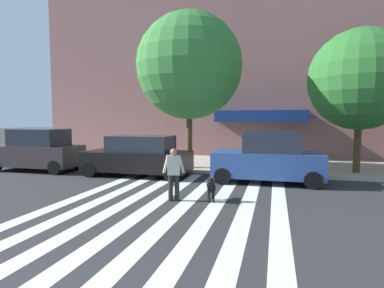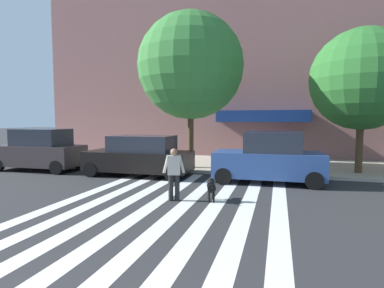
{
  "view_description": "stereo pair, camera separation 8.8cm",
  "coord_description": "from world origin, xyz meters",
  "px_view_note": "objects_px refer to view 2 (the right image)",
  "views": [
    {
      "loc": [
        2.51,
        -0.93,
        2.51
      ],
      "look_at": [
        0.2,
        7.49,
        1.83
      ],
      "focal_mm": 28.52,
      "sensor_mm": 36.0,
      "label": 1
    },
    {
      "loc": [
        2.59,
        -0.91,
        2.51
      ],
      "look_at": [
        0.2,
        7.49,
        1.83
      ],
      "focal_mm": 28.52,
      "sensor_mm": 36.0,
      "label": 2
    }
  ],
  "objects_px": {
    "parked_car_behind_first": "(140,156)",
    "dog_on_leash": "(211,187)",
    "street_tree_middle": "(362,80)",
    "pedestrian_dog_walker": "(174,171)",
    "street_tree_nearest": "(191,66)",
    "parked_car_third_in_line": "(269,159)",
    "parked_car_near_curb": "(40,150)"
  },
  "relations": [
    {
      "from": "parked_car_behind_first",
      "to": "street_tree_middle",
      "type": "bearing_deg",
      "value": 15.35
    },
    {
      "from": "parked_car_near_curb",
      "to": "street_tree_middle",
      "type": "distance_m",
      "value": 15.57
    },
    {
      "from": "pedestrian_dog_walker",
      "to": "street_tree_nearest",
      "type": "bearing_deg",
      "value": 101.03
    },
    {
      "from": "street_tree_nearest",
      "to": "dog_on_leash",
      "type": "bearing_deg",
      "value": -67.47
    },
    {
      "from": "parked_car_third_in_line",
      "to": "street_tree_middle",
      "type": "bearing_deg",
      "value": 34.2
    },
    {
      "from": "parked_car_near_curb",
      "to": "pedestrian_dog_walker",
      "type": "distance_m",
      "value": 9.15
    },
    {
      "from": "parked_car_near_curb",
      "to": "pedestrian_dog_walker",
      "type": "xyz_separation_m",
      "value": [
        8.39,
        -3.66,
        -0.07
      ]
    },
    {
      "from": "parked_car_near_curb",
      "to": "parked_car_behind_first",
      "type": "distance_m",
      "value": 5.48
    },
    {
      "from": "parked_car_behind_first",
      "to": "parked_car_third_in_line",
      "type": "relative_size",
      "value": 1.11
    },
    {
      "from": "parked_car_third_in_line",
      "to": "parked_car_near_curb",
      "type": "bearing_deg",
      "value": 180.0
    },
    {
      "from": "parked_car_third_in_line",
      "to": "dog_on_leash",
      "type": "distance_m",
      "value": 3.74
    },
    {
      "from": "parked_car_near_curb",
      "to": "parked_car_behind_first",
      "type": "relative_size",
      "value": 0.91
    },
    {
      "from": "parked_car_near_curb",
      "to": "dog_on_leash",
      "type": "height_order",
      "value": "parked_car_near_curb"
    },
    {
      "from": "parked_car_near_curb",
      "to": "parked_car_third_in_line",
      "type": "height_order",
      "value": "parked_car_near_curb"
    },
    {
      "from": "parked_car_behind_first",
      "to": "pedestrian_dog_walker",
      "type": "bearing_deg",
      "value": -51.44
    },
    {
      "from": "street_tree_nearest",
      "to": "parked_car_behind_first",
      "type": "bearing_deg",
      "value": -131.45
    },
    {
      "from": "parked_car_near_curb",
      "to": "street_tree_nearest",
      "type": "relative_size",
      "value": 0.58
    },
    {
      "from": "parked_car_behind_first",
      "to": "dog_on_leash",
      "type": "relative_size",
      "value": 5.01
    },
    {
      "from": "parked_car_third_in_line",
      "to": "pedestrian_dog_walker",
      "type": "xyz_separation_m",
      "value": [
        -2.75,
        -3.66,
        -0.04
      ]
    },
    {
      "from": "parked_car_third_in_line",
      "to": "pedestrian_dog_walker",
      "type": "relative_size",
      "value": 2.63
    },
    {
      "from": "parked_car_behind_first",
      "to": "dog_on_leash",
      "type": "bearing_deg",
      "value": -39.53
    },
    {
      "from": "parked_car_third_in_line",
      "to": "street_tree_middle",
      "type": "xyz_separation_m",
      "value": [
        3.84,
        2.61,
        3.33
      ]
    },
    {
      "from": "street_tree_nearest",
      "to": "pedestrian_dog_walker",
      "type": "bearing_deg",
      "value": -78.97
    },
    {
      "from": "street_tree_nearest",
      "to": "dog_on_leash",
      "type": "relative_size",
      "value": 7.91
    },
    {
      "from": "parked_car_behind_first",
      "to": "pedestrian_dog_walker",
      "type": "distance_m",
      "value": 4.68
    },
    {
      "from": "street_tree_middle",
      "to": "dog_on_leash",
      "type": "height_order",
      "value": "street_tree_middle"
    },
    {
      "from": "pedestrian_dog_walker",
      "to": "dog_on_leash",
      "type": "xyz_separation_m",
      "value": [
        1.12,
        0.33,
        -0.48
      ]
    },
    {
      "from": "street_tree_middle",
      "to": "dog_on_leash",
      "type": "distance_m",
      "value": 8.95
    },
    {
      "from": "parked_car_behind_first",
      "to": "parked_car_third_in_line",
      "type": "distance_m",
      "value": 5.67
    },
    {
      "from": "parked_car_third_in_line",
      "to": "pedestrian_dog_walker",
      "type": "height_order",
      "value": "parked_car_third_in_line"
    },
    {
      "from": "dog_on_leash",
      "to": "street_tree_nearest",
      "type": "bearing_deg",
      "value": 112.53
    },
    {
      "from": "street_tree_nearest",
      "to": "dog_on_leash",
      "type": "distance_m",
      "value": 7.47
    }
  ]
}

